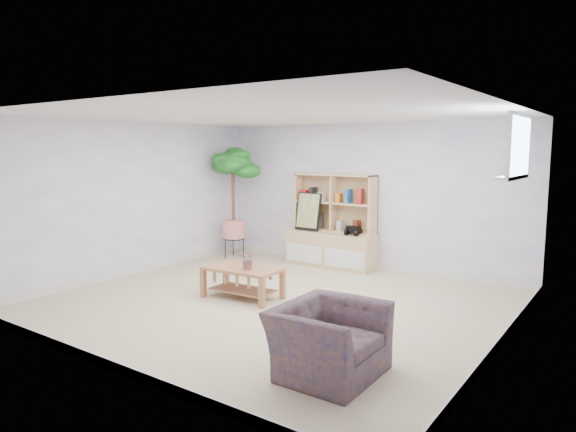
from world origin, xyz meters
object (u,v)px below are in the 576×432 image
Objects in this scene: coffee_table at (243,283)px; floor_tree at (233,203)px; armchair at (329,335)px; storage_unit at (332,221)px.

floor_tree is at bearing 129.85° from coffee_table.
floor_tree is at bearing 50.28° from armchair.
armchair is at bearing -36.36° from coffee_table.
armchair is (3.94, -3.25, -0.66)m from floor_tree.
coffee_table is (-0.01, -2.31, -0.57)m from storage_unit.
coffee_table is at bearing -90.23° from storage_unit.
storage_unit is 0.77× the size of floor_tree.
floor_tree is at bearing -167.18° from storage_unit.
storage_unit reaches higher than coffee_table.
storage_unit is at bearing 12.82° from floor_tree.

